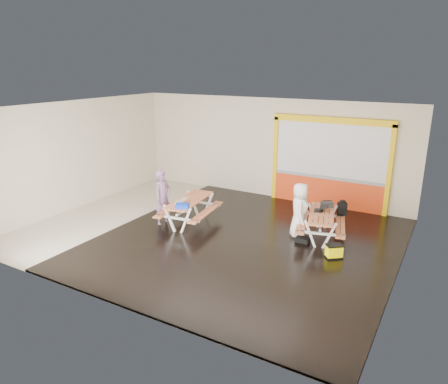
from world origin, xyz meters
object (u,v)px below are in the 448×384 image
Objects in this scene: person_left at (163,198)px; laptop_left at (181,201)px; fluke_bag at (334,251)px; blue_pouch at (182,206)px; dark_case at (302,240)px; person_right at (300,211)px; picnic_table_left at (190,205)px; toolbox at (327,204)px; backpack at (342,208)px; picnic_table_right at (321,219)px; laptop_right at (320,209)px.

person_left is 0.66m from laptop_left.
laptop_left is 4.44m from fluke_bag.
blue_pouch reaches higher than dark_case.
laptop_left is 1.28× the size of blue_pouch.
person_right reaches higher than blue_pouch.
laptop_left reaches higher than picnic_table_left.
backpack is (0.35, 0.32, -0.14)m from toolbox.
laptop_right reaches higher than picnic_table_right.
toolbox is at bearing 113.25° from fluke_bag.
backpack is at bearing 60.58° from laptop_right.
person_left is 4.53m from laptop_right.
picnic_table_right is at bearing -61.28° from laptop_right.
person_left is at bearing -163.61° from picnic_table_right.
person_left is at bearing 179.16° from laptop_left.
fluke_bag is at bearing -2.01° from picnic_table_left.
picnic_table_right is at bearing 14.01° from picnic_table_left.
toolbox is 0.88× the size of backpack.
toolbox reaches higher than fluke_bag.
blue_pouch reaches higher than laptop_right.
dark_case is at bearing -77.07° from person_left.
dark_case is (3.14, 1.07, -0.73)m from blue_pouch.
fluke_bag is at bearing -58.27° from laptop_right.
picnic_table_left is 4.38m from fluke_bag.
person_left is at bearing -177.57° from fluke_bag.
backpack reaches higher than blue_pouch.
laptop_left is at bearing -167.78° from dark_case.
backpack is (0.32, 0.89, 0.11)m from picnic_table_right.
person_right reaches higher than fluke_bag.
laptop_left reaches higher than dark_case.
blue_pouch is at bearing -154.73° from picnic_table_right.
person_right is 4.42× the size of dark_case.
laptop_left is (-0.03, -0.38, 0.24)m from picnic_table_left.
picnic_table_right is 5.53× the size of toolbox.
blue_pouch is (-3.35, -1.79, 0.05)m from laptop_right.
picnic_table_left is 5.95× the size of blue_pouch.
picnic_table_left is at bearing 109.08° from blue_pouch.
backpack is at bearing 66.68° from dark_case.
person_left is 1.09× the size of person_right.
person_right is at bearing 123.92° from dark_case.
picnic_table_left is 5.05× the size of laptop_right.
person_left is at bearing -161.25° from laptop_right.
blue_pouch is 4.53m from backpack.
backpack is at bearing 33.81° from blue_pouch.
picnic_table_right reaches higher than dark_case.
fluke_bag is (0.77, -1.24, -0.58)m from laptop_right.
person_right reaches higher than backpack.
dark_case is at bearing -118.84° from picnic_table_right.
laptop_left is at bearing -88.05° from person_left.
blue_pouch is 4.06m from toolbox.
picnic_table_right is 0.29m from laptop_right.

